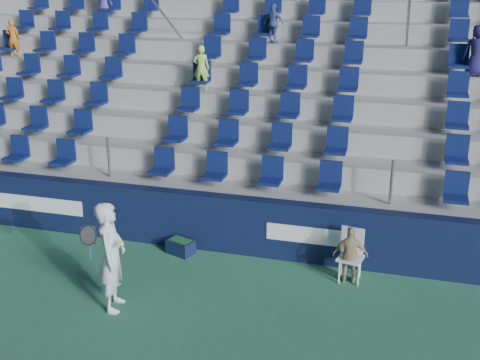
% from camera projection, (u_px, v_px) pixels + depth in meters
% --- Properties ---
extents(ground, '(70.00, 70.00, 0.00)m').
position_uv_depth(ground, '(180.00, 335.00, 9.58)').
color(ground, '#307150').
rests_on(ground, ground).
extents(sponsor_wall, '(24.00, 0.32, 1.20)m').
position_uv_depth(sponsor_wall, '(235.00, 225.00, 12.24)').
color(sponsor_wall, '#0E1636').
rests_on(sponsor_wall, ground).
extents(grandstand, '(24.00, 8.17, 6.63)m').
position_uv_depth(grandstand, '(288.00, 101.00, 16.36)').
color(grandstand, '#A3A39D').
rests_on(grandstand, ground).
extents(tennis_player, '(0.71, 0.80, 1.94)m').
position_uv_depth(tennis_player, '(111.00, 256.00, 10.06)').
color(tennis_player, silver).
rests_on(tennis_player, ground).
extents(line_judge_chair, '(0.51, 0.53, 0.99)m').
position_uv_depth(line_judge_chair, '(351.00, 251.00, 11.19)').
color(line_judge_chair, white).
rests_on(line_judge_chair, ground).
extents(line_judge, '(0.68, 0.35, 1.10)m').
position_uv_depth(line_judge, '(350.00, 255.00, 11.05)').
color(line_judge, tan).
rests_on(line_judge, ground).
extents(ball_bin, '(0.62, 0.51, 0.30)m').
position_uv_depth(ball_bin, '(181.00, 246.00, 12.29)').
color(ball_bin, '#0F1837').
rests_on(ball_bin, ground).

